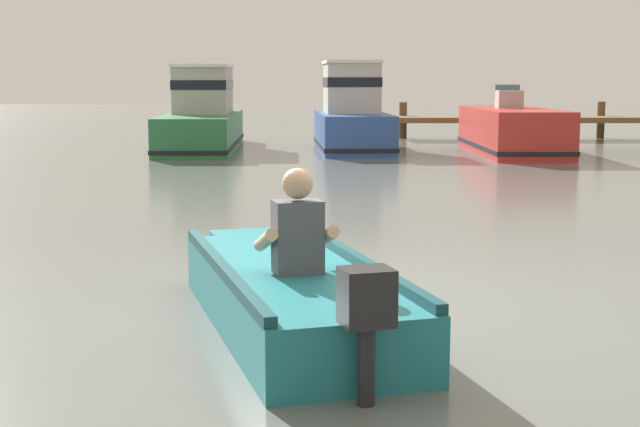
{
  "coord_description": "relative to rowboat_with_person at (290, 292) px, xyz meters",
  "views": [
    {
      "loc": [
        -0.25,
        -7.23,
        1.8
      ],
      "look_at": [
        -0.21,
        1.19,
        0.55
      ],
      "focal_mm": 50.69,
      "sensor_mm": 36.0,
      "label": 1
    }
  ],
  "objects": [
    {
      "name": "moored_boat_blue",
      "position": [
        1.13,
        16.77,
        0.59
      ],
      "size": [
        2.01,
        4.71,
        2.29
      ],
      "color": "#2D519E",
      "rests_on": "ground"
    },
    {
      "name": "moored_boat_green",
      "position": [
        -2.78,
        17.36,
        0.56
      ],
      "size": [
        1.97,
        6.71,
        2.19
      ],
      "color": "#287042",
      "rests_on": "ground"
    },
    {
      "name": "moored_boat_red",
      "position": [
        5.05,
        15.86,
        0.28
      ],
      "size": [
        1.82,
        5.5,
        1.68
      ],
      "color": "#B72D28",
      "rests_on": "ground"
    },
    {
      "name": "rowboat_with_person",
      "position": [
        0.0,
        0.0,
        0.0
      ],
      "size": [
        1.9,
        3.68,
        1.19
      ],
      "color": "#1E727A",
      "rests_on": "ground"
    },
    {
      "name": "ground_plane",
      "position": [
        0.44,
        0.75,
        -0.25
      ],
      "size": [
        120.0,
        120.0,
        0.0
      ],
      "primitive_type": "plane",
      "color": "slate"
    },
    {
      "name": "wooden_dock",
      "position": [
        9.04,
        20.86,
        0.36
      ],
      "size": [
        13.06,
        1.64,
        1.27
      ],
      "color": "brown",
      "rests_on": "ground"
    }
  ]
}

